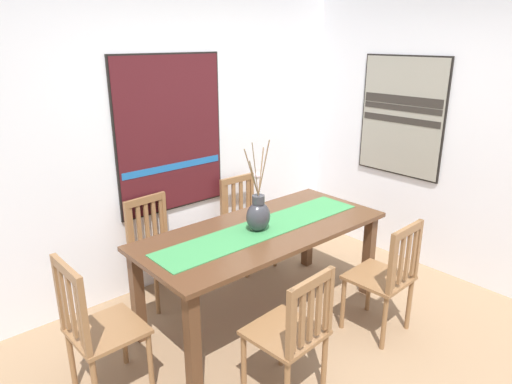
# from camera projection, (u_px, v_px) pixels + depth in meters

# --- Properties ---
(ground_plane) EXTENTS (6.40, 6.40, 0.03)m
(ground_plane) POSITION_uv_depth(u_px,v_px,m) (335.00, 362.00, 3.25)
(ground_plane) COLOR #8E7051
(wall_back) EXTENTS (6.40, 0.12, 2.70)m
(wall_back) POSITION_uv_depth(u_px,v_px,m) (182.00, 133.00, 4.14)
(wall_back) COLOR silver
(wall_back) RESTS_ON ground_plane
(wall_side) EXTENTS (0.12, 6.40, 2.70)m
(wall_side) POSITION_uv_depth(u_px,v_px,m) (481.00, 137.00, 3.98)
(wall_side) COLOR silver
(wall_side) RESTS_ON ground_plane
(dining_table) EXTENTS (2.00, 0.88, 0.76)m
(dining_table) POSITION_uv_depth(u_px,v_px,m) (263.00, 241.00, 3.59)
(dining_table) COLOR #51331E
(dining_table) RESTS_ON ground_plane
(table_runner) EXTENTS (1.84, 0.36, 0.01)m
(table_runner) POSITION_uv_depth(u_px,v_px,m) (263.00, 228.00, 3.55)
(table_runner) COLOR #388447
(table_runner) RESTS_ON dining_table
(centerpiece_vase) EXTENTS (0.26, 0.17, 0.71)m
(centerpiece_vase) POSITION_uv_depth(u_px,v_px,m) (258.00, 214.00, 3.47)
(centerpiece_vase) COLOR #333338
(centerpiece_vase) RESTS_ON dining_table
(chair_0) EXTENTS (0.43, 0.43, 0.96)m
(chair_0) POSITION_uv_depth(u_px,v_px,m) (97.00, 328.00, 2.79)
(chair_0) COLOR brown
(chair_0) RESTS_ON ground_plane
(chair_1) EXTENTS (0.43, 0.43, 0.88)m
(chair_1) POSITION_uv_depth(u_px,v_px,m) (246.00, 219.00, 4.51)
(chair_1) COLOR brown
(chair_1) RESTS_ON ground_plane
(chair_2) EXTENTS (0.45, 0.45, 0.90)m
(chair_2) POSITION_uv_depth(u_px,v_px,m) (292.00, 332.00, 2.77)
(chair_2) COLOR brown
(chair_2) RESTS_ON ground_plane
(chair_3) EXTENTS (0.45, 0.45, 0.89)m
(chair_3) POSITION_uv_depth(u_px,v_px,m) (157.00, 245.00, 3.93)
(chair_3) COLOR brown
(chair_3) RESTS_ON ground_plane
(chair_4) EXTENTS (0.44, 0.44, 0.92)m
(chair_4) POSITION_uv_depth(u_px,v_px,m) (386.00, 276.00, 3.42)
(chair_4) COLOR brown
(chair_4) RESTS_ON ground_plane
(painting_on_back_wall) EXTENTS (1.04, 0.05, 1.36)m
(painting_on_back_wall) POSITION_uv_depth(u_px,v_px,m) (170.00, 135.00, 3.99)
(painting_on_back_wall) COLOR black
(painting_on_side_wall) EXTENTS (0.05, 0.89, 1.15)m
(painting_on_side_wall) POSITION_uv_depth(u_px,v_px,m) (402.00, 117.00, 4.44)
(painting_on_side_wall) COLOR black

